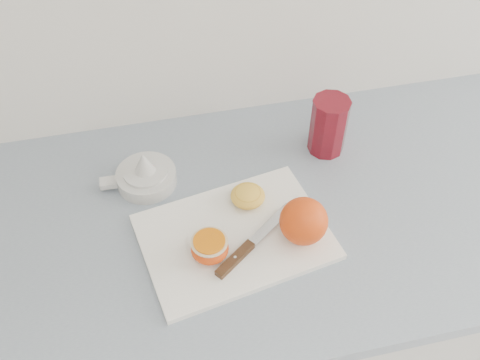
# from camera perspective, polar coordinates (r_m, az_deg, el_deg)

# --- Properties ---
(counter) EXTENTS (2.63, 0.64, 0.89)m
(counter) POSITION_cam_1_polar(r_m,az_deg,el_deg) (1.41, -0.32, -14.88)
(counter) COLOR silver
(counter) RESTS_ON ground
(cutting_board) EXTENTS (0.37, 0.29, 0.01)m
(cutting_board) POSITION_cam_1_polar(r_m,az_deg,el_deg) (0.99, -0.56, -6.06)
(cutting_board) COLOR white
(cutting_board) RESTS_ON counter
(whole_orange) EXTENTS (0.09, 0.09, 0.09)m
(whole_orange) POSITION_cam_1_polar(r_m,az_deg,el_deg) (0.96, 6.81, -4.38)
(whole_orange) COLOR #ED3B03
(whole_orange) RESTS_ON cutting_board
(half_orange) EXTENTS (0.07, 0.07, 0.04)m
(half_orange) POSITION_cam_1_polar(r_m,az_deg,el_deg) (0.94, -3.25, -7.21)
(half_orange) COLOR #ED3B03
(half_orange) RESTS_ON cutting_board
(squeezed_shell) EXTENTS (0.07, 0.07, 0.03)m
(squeezed_shell) POSITION_cam_1_polar(r_m,az_deg,el_deg) (1.03, 0.83, -1.68)
(squeezed_shell) COLOR yellow
(squeezed_shell) RESTS_ON cutting_board
(paring_knife) EXTENTS (0.17, 0.14, 0.01)m
(paring_knife) POSITION_cam_1_polar(r_m,az_deg,el_deg) (0.95, 0.19, -7.75)
(paring_knife) COLOR #4A2B1D
(paring_knife) RESTS_ON cutting_board
(citrus_juicer) EXTENTS (0.15, 0.12, 0.08)m
(citrus_juicer) POSITION_cam_1_polar(r_m,az_deg,el_deg) (1.08, -10.06, 0.51)
(citrus_juicer) COLOR white
(citrus_juicer) RESTS_ON counter
(red_tumbler) EXTENTS (0.08, 0.08, 0.13)m
(red_tumbler) POSITION_cam_1_polar(r_m,az_deg,el_deg) (1.13, 9.39, 5.56)
(red_tumbler) COLOR maroon
(red_tumbler) RESTS_ON counter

